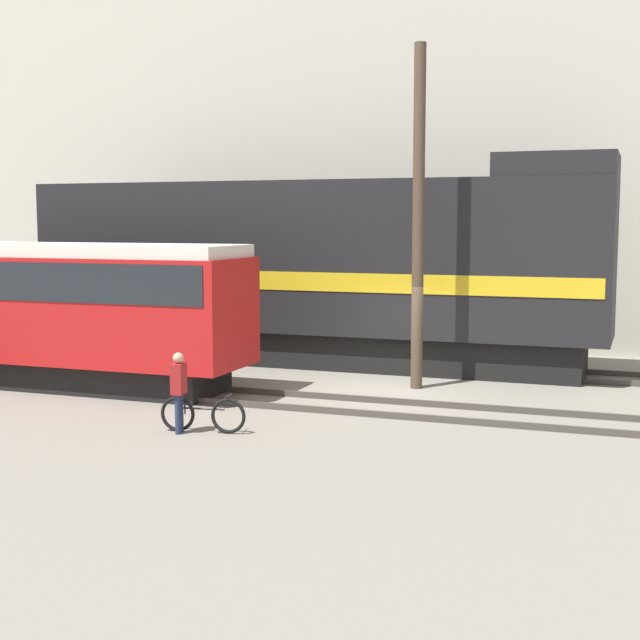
# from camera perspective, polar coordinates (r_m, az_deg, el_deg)

# --- Properties ---
(ground_plane) EXTENTS (120.00, 120.00, 0.00)m
(ground_plane) POSITION_cam_1_polar(r_m,az_deg,el_deg) (21.44, 4.23, -4.65)
(ground_plane) COLOR slate
(track_near) EXTENTS (60.00, 1.51, 0.14)m
(track_near) POSITION_cam_1_polar(r_m,az_deg,el_deg) (19.57, 2.63, -5.50)
(track_near) COLOR #47423D
(track_near) RESTS_ON ground
(track_far) EXTENTS (60.00, 1.51, 0.14)m
(track_far) POSITION_cam_1_polar(r_m,az_deg,el_deg) (24.85, 6.51, -2.98)
(track_far) COLOR #47423D
(track_far) RESTS_ON ground
(building_backdrop) EXTENTS (38.64, 6.00, 13.44)m
(building_backdrop) POSITION_cam_1_polar(r_m,az_deg,el_deg) (31.58, 9.78, 11.06)
(building_backdrop) COLOR beige
(building_backdrop) RESTS_ON ground
(freight_locomotive) EXTENTS (16.54, 3.04, 5.78)m
(freight_locomotive) POSITION_cam_1_polar(r_m,az_deg,el_deg) (25.48, -0.28, 3.28)
(freight_locomotive) COLOR black
(freight_locomotive) RESTS_ON ground
(streetcar) EXTENTS (10.75, 2.54, 3.54)m
(streetcar) POSITION_cam_1_polar(r_m,az_deg,el_deg) (23.15, -17.41, 0.96)
(streetcar) COLOR black
(streetcar) RESTS_ON ground
(bicycle) EXTENTS (1.71, 0.47, 0.76)m
(bicycle) POSITION_cam_1_polar(r_m,az_deg,el_deg) (17.50, -7.51, -6.03)
(bicycle) COLOR black
(bicycle) RESTS_ON ground
(person) EXTENTS (0.27, 0.39, 1.58)m
(person) POSITION_cam_1_polar(r_m,az_deg,el_deg) (17.39, -9.03, -4.12)
(person) COLOR #232D4C
(person) RESTS_ON ground
(utility_pole_left) EXTENTS (0.29, 0.29, 8.27)m
(utility_pole_left) POSITION_cam_1_polar(r_m,az_deg,el_deg) (21.68, 6.31, 6.46)
(utility_pole_left) COLOR #4C3D2D
(utility_pole_left) RESTS_ON ground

